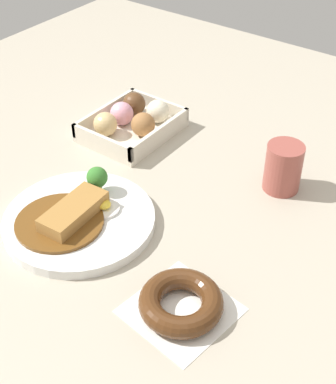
% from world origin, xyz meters
% --- Properties ---
extents(ground_plane, '(1.60, 1.60, 0.00)m').
position_xyz_m(ground_plane, '(0.00, 0.00, 0.00)').
color(ground_plane, '#B2A893').
extents(curry_plate, '(0.26, 0.26, 0.07)m').
position_xyz_m(curry_plate, '(0.09, -0.09, 0.01)').
color(curry_plate, white).
rests_on(curry_plate, ground_plane).
extents(donut_box, '(0.19, 0.15, 0.06)m').
position_xyz_m(donut_box, '(-0.19, -0.20, 0.03)').
color(donut_box, beige).
rests_on(donut_box, ground_plane).
extents(chocolate_ring_donut, '(0.16, 0.16, 0.03)m').
position_xyz_m(chocolate_ring_donut, '(0.14, 0.16, 0.02)').
color(chocolate_ring_donut, white).
rests_on(chocolate_ring_donut, ground_plane).
extents(coffee_mug, '(0.07, 0.07, 0.09)m').
position_xyz_m(coffee_mug, '(-0.21, 0.14, 0.05)').
color(coffee_mug, '#9E4C42').
rests_on(coffee_mug, ground_plane).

